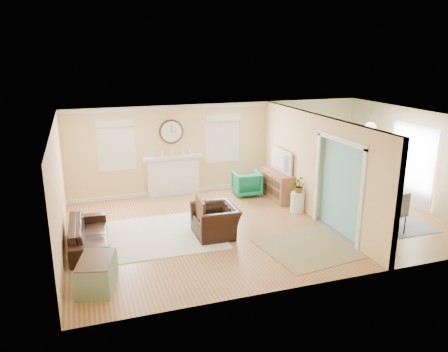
{
  "coord_description": "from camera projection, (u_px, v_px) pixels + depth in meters",
  "views": [
    {
      "loc": [
        -3.96,
        -9.18,
        4.1
      ],
      "look_at": [
        -0.8,
        0.3,
        1.2
      ],
      "focal_mm": 35.0,
      "sensor_mm": 36.0,
      "label": 1
    }
  ],
  "objects": [
    {
      "name": "floor",
      "position": [
        259.0,
        223.0,
        10.71
      ],
      "size": [
        9.0,
        9.0,
        0.0
      ],
      "primitive_type": "plane",
      "color": "#92592A",
      "rests_on": "ground"
    },
    {
      "name": "dining_chair_n",
      "position": [
        334.0,
        182.0,
        12.06
      ],
      "size": [
        0.53,
        0.53,
        0.98
      ],
      "color": "slate",
      "rests_on": "floor"
    },
    {
      "name": "rug_cream",
      "position": [
        160.0,
        235.0,
        10.03
      ],
      "size": [
        2.77,
        2.41,
        0.01
      ],
      "primitive_type": "cube",
      "rotation": [
        0.0,
        0.0,
        -0.01
      ],
      "color": "silver",
      "rests_on": "floor"
    },
    {
      "name": "rug_grey",
      "position": [
        360.0,
        215.0,
        11.2
      ],
      "size": [
        2.43,
        3.03,
        0.01
      ],
      "primitive_type": "cube",
      "color": "slate",
      "rests_on": "floor"
    },
    {
      "name": "credenza",
      "position": [
        278.0,
        185.0,
        12.38
      ],
      "size": [
        0.46,
        1.35,
        0.8
      ],
      "color": "#8D6546",
      "rests_on": "floor"
    },
    {
      "name": "window_left",
      "position": [
        116.0,
        142.0,
        12.01
      ],
      "size": [
        1.05,
        0.13,
        1.42
      ],
      "color": "white",
      "rests_on": "wall_back"
    },
    {
      "name": "french_doors",
      "position": [
        412.0,
        165.0,
        11.76
      ],
      "size": [
        0.06,
        1.7,
        2.2
      ],
      "color": "white",
      "rests_on": "ground"
    },
    {
      "name": "rug_jute",
      "position": [
        315.0,
        246.0,
        9.44
      ],
      "size": [
        2.43,
        2.08,
        0.01
      ],
      "primitive_type": "cube",
      "rotation": [
        0.0,
        0.0,
        0.13
      ],
      "color": "#9D8B5C",
      "rests_on": "floor"
    },
    {
      "name": "dining_table",
      "position": [
        361.0,
        203.0,
        11.11
      ],
      "size": [
        1.39,
        2.06,
        0.67
      ],
      "primitive_type": "imported",
      "rotation": [
        0.0,
        0.0,
        1.75
      ],
      "color": "#4F301A",
      "rests_on": "floor"
    },
    {
      "name": "dining_chair_w",
      "position": [
        341.0,
        199.0,
        10.82
      ],
      "size": [
        0.47,
        0.47,
        0.91
      ],
      "color": "white",
      "rests_on": "floor"
    },
    {
      "name": "wall_right",
      "position": [
        414.0,
        158.0,
        11.72
      ],
      "size": [
        0.02,
        6.0,
        2.6
      ],
      "primitive_type": "cube",
      "color": "#EDC27A",
      "rests_on": "ground"
    },
    {
      "name": "wall_left",
      "position": [
        58.0,
        191.0,
        8.98
      ],
      "size": [
        0.02,
        6.0,
        2.6
      ],
      "primitive_type": "cube",
      "color": "#EDC27A",
      "rests_on": "ground"
    },
    {
      "name": "potted_plant",
      "position": [
        298.0,
        186.0,
        11.28
      ],
      "size": [
        0.33,
        0.37,
        0.38
      ],
      "primitive_type": "imported",
      "rotation": [
        0.0,
        0.0,
        1.46
      ],
      "color": "#337F33",
      "rests_on": "garden_stool"
    },
    {
      "name": "eames_chair",
      "position": [
        215.0,
        221.0,
        9.95
      ],
      "size": [
        0.94,
        1.07,
        0.69
      ],
      "primitive_type": "imported",
      "rotation": [
        0.0,
        0.0,
        -1.57
      ],
      "color": "black",
      "rests_on": "floor"
    },
    {
      "name": "window_right",
      "position": [
        223.0,
        135.0,
        12.95
      ],
      "size": [
        1.05,
        0.13,
        1.42
      ],
      "color": "white",
      "rests_on": "wall_back"
    },
    {
      "name": "dining_chair_s",
      "position": [
        395.0,
        209.0,
        10.01
      ],
      "size": [
        0.5,
        0.5,
        1.0
      ],
      "color": "slate",
      "rests_on": "floor"
    },
    {
      "name": "tv",
      "position": [
        278.0,
        161.0,
        12.18
      ],
      "size": [
        0.2,
        1.11,
        0.63
      ],
      "primitive_type": "imported",
      "rotation": [
        0.0,
        0.0,
        1.62
      ],
      "color": "black",
      "rests_on": "credenza"
    },
    {
      "name": "wall_front",
      "position": [
        327.0,
        216.0,
        7.62
      ],
      "size": [
        9.0,
        0.02,
        2.6
      ],
      "primitive_type": "cube",
      "color": "#EDC27A",
      "rests_on": "ground"
    },
    {
      "name": "sofa",
      "position": [
        89.0,
        234.0,
        9.34
      ],
      "size": [
        0.84,
        2.03,
        0.59
      ],
      "primitive_type": "imported",
      "rotation": [
        0.0,
        0.0,
        1.55
      ],
      "color": "black",
      "rests_on": "floor"
    },
    {
      "name": "dining_chair_e",
      "position": [
        383.0,
        191.0,
        11.22
      ],
      "size": [
        0.5,
        0.5,
        1.02
      ],
      "color": "slate",
      "rests_on": "floor"
    },
    {
      "name": "trunk",
      "position": [
        97.0,
        273.0,
        7.74
      ],
      "size": [
        0.8,
        1.08,
        0.56
      ],
      "color": "gray",
      "rests_on": "floor"
    },
    {
      "name": "partition",
      "position": [
        311.0,
        162.0,
        11.05
      ],
      "size": [
        0.17,
        6.0,
        2.6
      ],
      "color": "#EDC27A",
      "rests_on": "ground"
    },
    {
      "name": "wall_clock",
      "position": [
        171.0,
        132.0,
        12.44
      ],
      "size": [
        0.7,
        0.07,
        0.7
      ],
      "color": "#4F301A",
      "rests_on": "wall_back"
    },
    {
      "name": "green_chair",
      "position": [
        247.0,
        183.0,
        12.73
      ],
      "size": [
        0.79,
        0.81,
        0.69
      ],
      "primitive_type": "imported",
      "rotation": [
        0.0,
        0.0,
        3.07
      ],
      "color": "#06724B",
      "rests_on": "floor"
    },
    {
      "name": "ceiling",
      "position": [
        261.0,
        118.0,
        9.99
      ],
      "size": [
        9.0,
        6.0,
        0.02
      ],
      "primitive_type": "cube",
      "color": "white",
      "rests_on": "wall_back"
    },
    {
      "name": "fireplace",
      "position": [
        173.0,
        175.0,
        12.71
      ],
      "size": [
        1.7,
        0.3,
        1.17
      ],
      "color": "white",
      "rests_on": "ground"
    },
    {
      "name": "garden_stool",
      "position": [
        297.0,
        202.0,
        11.4
      ],
      "size": [
        0.36,
        0.36,
        0.53
      ],
      "primitive_type": "cylinder",
      "color": "white",
      "rests_on": "floor"
    },
    {
      "name": "wall_back",
      "position": [
        221.0,
        147.0,
        13.08
      ],
      "size": [
        9.0,
        0.02,
        2.6
      ],
      "primitive_type": "cube",
      "color": "#EDC27A",
      "rests_on": "ground"
    },
    {
      "name": "pendant",
      "position": [
        370.0,
        128.0,
        11.01
      ],
      "size": [
        0.3,
        0.3,
        0.55
      ],
      "color": "gold",
      "rests_on": "ceiling"
    }
  ]
}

